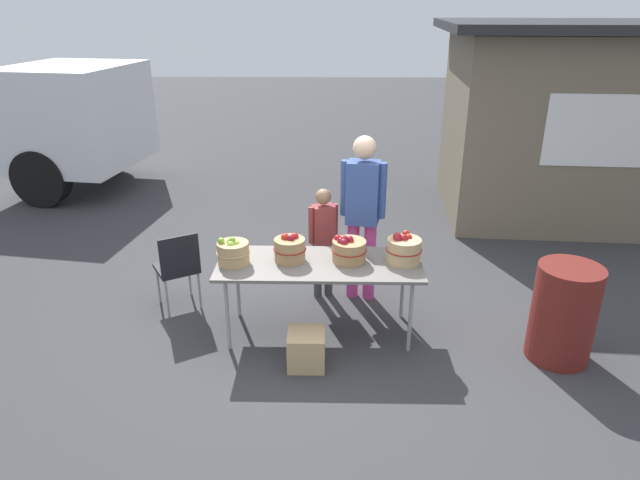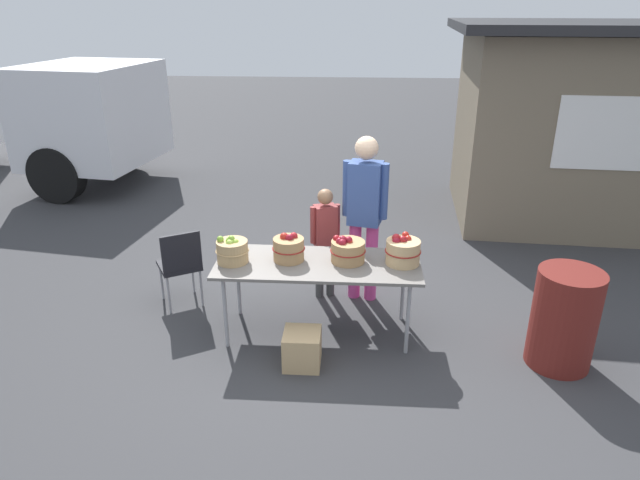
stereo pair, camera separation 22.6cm
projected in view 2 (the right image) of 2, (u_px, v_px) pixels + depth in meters
ground_plane at (318, 332)px, 5.50m from camera, size 40.00×40.00×0.00m
market_table at (318, 267)px, 5.22m from camera, size 1.90×0.76×0.75m
apple_basket_green_0 at (232, 250)px, 5.18m from camera, size 0.31×0.31×0.26m
apple_basket_red_0 at (289, 248)px, 5.22m from camera, size 0.31×0.31×0.27m
apple_basket_red_1 at (347, 250)px, 5.19m from camera, size 0.33×0.33×0.26m
apple_basket_red_2 at (403, 251)px, 5.14m from camera, size 0.33×0.33×0.29m
vendor_adult at (365, 207)px, 5.74m from camera, size 0.46×0.30×1.78m
child_customer at (325, 235)px, 5.90m from camera, size 0.31×0.23×1.22m
food_kiosk at (572, 123)px, 7.97m from camera, size 3.69×3.14×2.74m
folding_chair at (180, 262)px, 5.78m from camera, size 0.55×0.55×0.86m
trash_barrel at (564, 319)px, 4.86m from camera, size 0.56×0.56×0.90m
produce_crate at (302, 349)px, 4.95m from camera, size 0.33×0.33×0.33m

